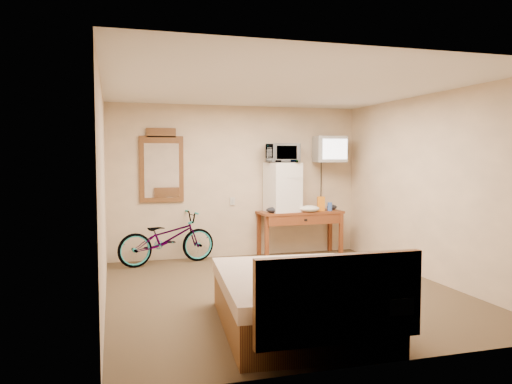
{
  "coord_description": "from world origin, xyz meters",
  "views": [
    {
      "loc": [
        -2.0,
        -5.76,
        1.65
      ],
      "look_at": [
        -0.1,
        0.8,
        1.18
      ],
      "focal_mm": 35.0,
      "sensor_mm": 36.0,
      "label": 1
    }
  ],
  "objects_px": {
    "desk": "(301,218)",
    "bicycle": "(167,238)",
    "wall_mirror": "(162,166)",
    "blue_cup": "(330,207)",
    "microwave": "(283,153)",
    "bed": "(299,299)",
    "mini_fridge": "(283,187)",
    "crt_television": "(330,149)"
  },
  "relations": [
    {
      "from": "desk",
      "to": "bed",
      "type": "relative_size",
      "value": 0.7
    },
    {
      "from": "mini_fridge",
      "to": "microwave",
      "type": "relative_size",
      "value": 1.44
    },
    {
      "from": "mini_fridge",
      "to": "bicycle",
      "type": "height_order",
      "value": "mini_fridge"
    },
    {
      "from": "microwave",
      "to": "wall_mirror",
      "type": "relative_size",
      "value": 0.48
    },
    {
      "from": "desk",
      "to": "mini_fridge",
      "type": "height_order",
      "value": "mini_fridge"
    },
    {
      "from": "microwave",
      "to": "wall_mirror",
      "type": "bearing_deg",
      "value": -169.13
    },
    {
      "from": "bicycle",
      "to": "bed",
      "type": "height_order",
      "value": "bed"
    },
    {
      "from": "mini_fridge",
      "to": "bed",
      "type": "relative_size",
      "value": 0.4
    },
    {
      "from": "mini_fridge",
      "to": "crt_television",
      "type": "distance_m",
      "value": 1.04
    },
    {
      "from": "blue_cup",
      "to": "crt_television",
      "type": "distance_m",
      "value": 0.97
    },
    {
      "from": "desk",
      "to": "bicycle",
      "type": "bearing_deg",
      "value": -178.73
    },
    {
      "from": "mini_fridge",
      "to": "microwave",
      "type": "height_order",
      "value": "microwave"
    },
    {
      "from": "microwave",
      "to": "crt_television",
      "type": "bearing_deg",
      "value": 15.3
    },
    {
      "from": "blue_cup",
      "to": "bicycle",
      "type": "height_order",
      "value": "blue_cup"
    },
    {
      "from": "crt_television",
      "to": "bed",
      "type": "relative_size",
      "value": 0.3
    },
    {
      "from": "bicycle",
      "to": "bed",
      "type": "bearing_deg",
      "value": -177.67
    },
    {
      "from": "desk",
      "to": "wall_mirror",
      "type": "bearing_deg",
      "value": 173.1
    },
    {
      "from": "blue_cup",
      "to": "desk",
      "type": "bearing_deg",
      "value": 174.54
    },
    {
      "from": "desk",
      "to": "wall_mirror",
      "type": "distance_m",
      "value": 2.44
    },
    {
      "from": "mini_fridge",
      "to": "bed",
      "type": "bearing_deg",
      "value": -106.6
    },
    {
      "from": "desk",
      "to": "bicycle",
      "type": "height_order",
      "value": "bicycle"
    },
    {
      "from": "bed",
      "to": "mini_fridge",
      "type": "bearing_deg",
      "value": 73.4
    },
    {
      "from": "crt_television",
      "to": "blue_cup",
      "type": "bearing_deg",
      "value": -103.27
    },
    {
      "from": "desk",
      "to": "microwave",
      "type": "height_order",
      "value": "microwave"
    },
    {
      "from": "bed",
      "to": "microwave",
      "type": "bearing_deg",
      "value": 73.4
    },
    {
      "from": "mini_fridge",
      "to": "blue_cup",
      "type": "height_order",
      "value": "mini_fridge"
    },
    {
      "from": "mini_fridge",
      "to": "crt_television",
      "type": "relative_size",
      "value": 1.32
    },
    {
      "from": "desk",
      "to": "blue_cup",
      "type": "bearing_deg",
      "value": -5.46
    },
    {
      "from": "wall_mirror",
      "to": "bicycle",
      "type": "height_order",
      "value": "wall_mirror"
    },
    {
      "from": "blue_cup",
      "to": "wall_mirror",
      "type": "height_order",
      "value": "wall_mirror"
    },
    {
      "from": "blue_cup",
      "to": "mini_fridge",
      "type": "bearing_deg",
      "value": 172.98
    },
    {
      "from": "wall_mirror",
      "to": "bicycle",
      "type": "bearing_deg",
      "value": -83.15
    },
    {
      "from": "crt_television",
      "to": "bed",
      "type": "xyz_separation_m",
      "value": [
        -1.85,
        -3.4,
        -1.49
      ]
    },
    {
      "from": "microwave",
      "to": "wall_mirror",
      "type": "height_order",
      "value": "wall_mirror"
    },
    {
      "from": "microwave",
      "to": "crt_television",
      "type": "distance_m",
      "value": 0.83
    },
    {
      "from": "desk",
      "to": "bicycle",
      "type": "relative_size",
      "value": 0.93
    },
    {
      "from": "crt_television",
      "to": "bed",
      "type": "height_order",
      "value": "crt_television"
    },
    {
      "from": "microwave",
      "to": "blue_cup",
      "type": "distance_m",
      "value": 1.22
    },
    {
      "from": "blue_cup",
      "to": "bicycle",
      "type": "relative_size",
      "value": 0.09
    },
    {
      "from": "wall_mirror",
      "to": "bicycle",
      "type": "relative_size",
      "value": 0.76
    },
    {
      "from": "desk",
      "to": "crt_television",
      "type": "xyz_separation_m",
      "value": [
        0.52,
        0.02,
        1.15
      ]
    },
    {
      "from": "desk",
      "to": "wall_mirror",
      "type": "height_order",
      "value": "wall_mirror"
    }
  ]
}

